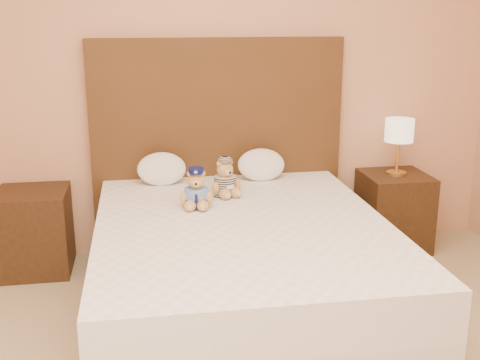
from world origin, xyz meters
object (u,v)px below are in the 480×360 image
Objects in this scene: nightstand_left at (35,231)px; bed at (242,267)px; pillow_left at (162,167)px; teddy_police at (196,188)px; lamp at (399,133)px; nightstand_right at (393,211)px; pillow_right at (261,163)px; teddy_prisoner at (225,178)px.

bed is at bearing -32.62° from nightstand_left.
teddy_police is at bearing -71.45° from pillow_left.
lamp is 1.67m from pillow_left.
pillow_left is at bearing 115.44° from teddy_police.
bed is 1.48m from nightstand_right.
pillow_left is 0.68m from pillow_right.
nightstand_left is 1.21m from teddy_police.
teddy_police is 1.01× the size of teddy_prisoner.
lamp is 1.57m from teddy_police.
teddy_police reaches higher than bed.
teddy_police reaches higher than nightstand_left.
lamp is at bearing 25.95° from teddy_police.
lamp is at bearing -1.76° from pillow_right.
teddy_prisoner is at bearing -14.01° from nightstand_left.
teddy_prisoner is at bearing 52.43° from teddy_police.
lamp reaches higher than nightstand_right.
lamp is 1.23× the size of pillow_left.
teddy_prisoner is (1.23, -0.31, 0.39)m from nightstand_left.
nightstand_left is 0.93m from pillow_left.
nightstand_right is 2.33× the size of teddy_prisoner.
teddy_prisoner is 0.51m from pillow_left.
nightstand_right is at bearing 0.00° from lamp.
pillow_right is at bearing 54.15° from teddy_police.
bed and nightstand_left have the same top height.
lamp reaches higher than nightstand_left.
bed is 0.63m from teddy_prisoner.
lamp reaches higher than teddy_police.
bed and nightstand_right have the same top height.
pillow_left is at bearing 180.00° from pillow_right.
teddy_prisoner is (0.20, 0.20, -0.00)m from teddy_police.
pillow_left is (-1.66, 0.03, -0.18)m from lamp.
teddy_prisoner is (-0.02, 0.49, 0.39)m from bed.
bed is 6.13× the size of pillow_right.
pillow_left is (-0.38, 0.34, -0.00)m from teddy_prisoner.
teddy_prisoner reaches higher than pillow_right.
teddy_police is at bearing 127.70° from bed.
nightstand_left is at bearing 160.47° from teddy_police.
nightstand_left is at bearing 180.00° from lamp.
pillow_right is (0.30, 0.34, -0.00)m from teddy_prisoner.
nightstand_right is at bearing -1.04° from pillow_left.
nightstand_left is 2.33× the size of teddy_prisoner.
nightstand_right is 1.69× the size of pillow_left.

